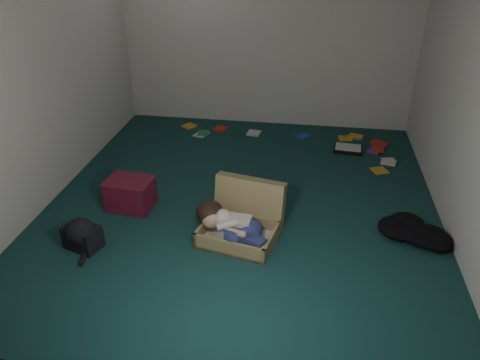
# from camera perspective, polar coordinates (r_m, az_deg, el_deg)

# --- Properties ---
(floor) EXTENTS (4.50, 4.50, 0.00)m
(floor) POSITION_cam_1_polar(r_m,az_deg,el_deg) (4.94, 0.27, -2.71)
(floor) COLOR #143B3A
(floor) RESTS_ON ground
(wall_back) EXTENTS (4.50, 0.00, 4.50)m
(wall_back) POSITION_cam_1_polar(r_m,az_deg,el_deg) (6.56, 3.39, 17.60)
(wall_back) COLOR silver
(wall_back) RESTS_ON ground
(wall_front) EXTENTS (4.50, 0.00, 4.50)m
(wall_front) POSITION_cam_1_polar(r_m,az_deg,el_deg) (2.39, -7.82, -4.32)
(wall_front) COLOR silver
(wall_front) RESTS_ON ground
(wall_left) EXTENTS (0.00, 4.50, 4.50)m
(wall_left) POSITION_cam_1_polar(r_m,az_deg,el_deg) (5.08, -23.14, 11.95)
(wall_left) COLOR silver
(wall_left) RESTS_ON ground
(wall_right) EXTENTS (0.00, 4.50, 4.50)m
(wall_right) POSITION_cam_1_polar(r_m,az_deg,el_deg) (4.56, 26.38, 9.49)
(wall_right) COLOR silver
(wall_right) RESTS_ON ground
(suitcase) EXTENTS (0.80, 0.79, 0.50)m
(suitcase) POSITION_cam_1_polar(r_m,az_deg,el_deg) (4.39, 0.36, -4.93)
(suitcase) COLOR #9D8956
(suitcase) RESTS_ON floor
(person) EXTENTS (0.70, 0.46, 0.31)m
(person) POSITION_cam_1_polar(r_m,az_deg,el_deg) (4.24, -1.05, -5.53)
(person) COLOR silver
(person) RESTS_ON suitcase
(maroon_bin) EXTENTS (0.49, 0.40, 0.32)m
(maroon_bin) POSITION_cam_1_polar(r_m,az_deg,el_deg) (4.91, -13.20, -1.62)
(maroon_bin) COLOR maroon
(maroon_bin) RESTS_ON floor
(backpack) EXTENTS (0.47, 0.42, 0.23)m
(backpack) POSITION_cam_1_polar(r_m,az_deg,el_deg) (4.46, -18.64, -6.51)
(backpack) COLOR black
(backpack) RESTS_ON floor
(clothing_pile) EXTENTS (0.58, 0.52, 0.16)m
(clothing_pile) POSITION_cam_1_polar(r_m,az_deg,el_deg) (4.66, 20.76, -5.87)
(clothing_pile) COLOR black
(clothing_pile) RESTS_ON floor
(paper_tray) EXTENTS (0.38, 0.30, 0.05)m
(paper_tray) POSITION_cam_1_polar(r_m,az_deg,el_deg) (6.20, 13.04, 3.73)
(paper_tray) COLOR black
(paper_tray) RESTS_ON floor
(book_scatter) EXTENTS (2.88, 1.17, 0.02)m
(book_scatter) POSITION_cam_1_polar(r_m,az_deg,el_deg) (6.35, 7.93, 4.72)
(book_scatter) COLOR gold
(book_scatter) RESTS_ON floor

